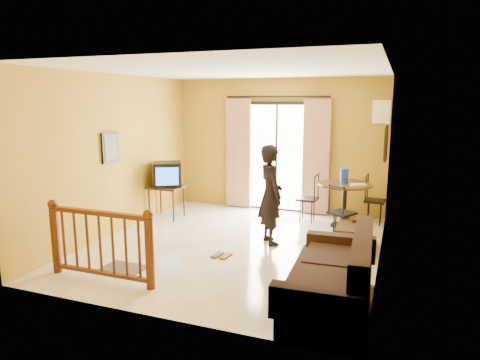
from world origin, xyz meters
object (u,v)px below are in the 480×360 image
at_px(sofa, 335,282).
at_px(television, 167,174).
at_px(coffee_table, 355,232).
at_px(standing_person, 271,195).
at_px(dining_table, 345,192).

bearing_deg(sofa, television, 141.07).
xyz_separation_m(coffee_table, standing_person, (-1.35, -0.21, 0.55)).
distance_m(dining_table, coffee_table, 1.28).
height_order(dining_table, sofa, sofa).
relative_size(coffee_table, sofa, 0.49).
xyz_separation_m(television, coffee_table, (3.72, -0.55, -0.62)).
bearing_deg(sofa, standing_person, 121.73).
height_order(television, standing_person, standing_person).
relative_size(television, standing_person, 0.43).
bearing_deg(coffee_table, television, 171.60).
height_order(television, dining_table, television).
bearing_deg(sofa, coffee_table, 87.65).
bearing_deg(dining_table, television, -169.49).
xyz_separation_m(television, dining_table, (3.40, 0.63, -0.23)).
distance_m(dining_table, standing_person, 1.73).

